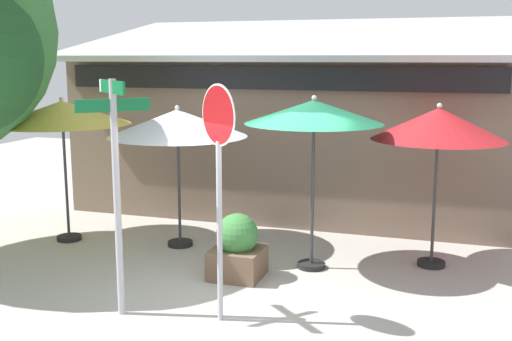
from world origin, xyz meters
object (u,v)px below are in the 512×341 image
Objects in this scene: stop_sign at (219,160)px; patio_umbrella_crimson_far_right at (439,125)px; patio_umbrella_ivory_center at (178,124)px; street_sign_post at (116,172)px; patio_umbrella_mustard_left at (62,114)px; sidewalk_planter at (237,248)px; patio_umbrella_forest_green_right at (314,114)px.

patio_umbrella_crimson_far_right is at bearing 50.16° from stop_sign.
street_sign_post is at bearing -80.08° from patio_umbrella_ivory_center.
street_sign_post reaches higher than patio_umbrella_mustard_left.
sidewalk_planter is (3.57, -0.87, -1.86)m from patio_umbrella_mustard_left.
sidewalk_planter is (-0.32, 1.54, -1.62)m from stop_sign.
street_sign_post is 2.98m from patio_umbrella_ivory_center.
stop_sign is 2.41m from patio_umbrella_forest_green_right.
patio_umbrella_crimson_far_right is 2.64× the size of sidewalk_planter.
stop_sign reaches higher than patio_umbrella_forest_green_right.
sidewalk_planter is at bearing -152.96° from patio_umbrella_crimson_far_right.
patio_umbrella_mustard_left is at bearing 178.41° from patio_umbrella_forest_green_right.
stop_sign is at bearing -56.29° from patio_umbrella_ivory_center.
patio_umbrella_mustard_left is 2.11m from patio_umbrella_ivory_center.
stop_sign reaches higher than patio_umbrella_mustard_left.
patio_umbrella_mustard_left is 1.05× the size of patio_umbrella_ivory_center.
street_sign_post is 3.07× the size of sidewalk_planter.
patio_umbrella_forest_green_right is (4.56, -0.13, 0.14)m from patio_umbrella_mustard_left.
patio_umbrella_mustard_left is (-3.89, 2.41, 0.24)m from stop_sign.
street_sign_post is at bearing -128.24° from patio_umbrella_forest_green_right.
patio_umbrella_mustard_left is 4.12m from sidewalk_planter.
patio_umbrella_mustard_left is at bearing -175.04° from patio_umbrella_crimson_far_right.
patio_umbrella_forest_green_right reaches higher than sidewalk_planter.
patio_umbrella_forest_green_right is at bearing -159.42° from patio_umbrella_crimson_far_right.
patio_umbrella_crimson_far_right is at bearing 40.06° from street_sign_post.
patio_umbrella_mustard_left is at bearing 148.25° from stop_sign.
stop_sign is at bearing -106.21° from patio_umbrella_forest_green_right.
patio_umbrella_crimson_far_right reaches higher than patio_umbrella_ivory_center.
patio_umbrella_mustard_left reaches higher than sidewalk_planter.
patio_umbrella_mustard_left is 6.39m from patio_umbrella_crimson_far_right.
patio_umbrella_ivory_center is 4.29m from patio_umbrella_crimson_far_right.
patio_umbrella_forest_green_right is 2.35m from sidewalk_planter.
street_sign_post is 2.46m from sidewalk_planter.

